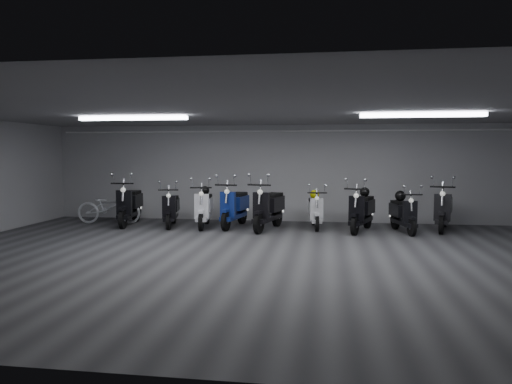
# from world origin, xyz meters

# --- Properties ---
(floor) EXTENTS (14.00, 10.00, 0.01)m
(floor) POSITION_xyz_m (0.00, 0.00, -0.01)
(floor) COLOR #39393B
(floor) RESTS_ON ground
(ceiling) EXTENTS (14.00, 10.00, 0.01)m
(ceiling) POSITION_xyz_m (0.00, 0.00, 2.80)
(ceiling) COLOR gray
(ceiling) RESTS_ON ground
(back_wall) EXTENTS (14.00, 0.01, 2.80)m
(back_wall) POSITION_xyz_m (0.00, 5.00, 1.40)
(back_wall) COLOR #A5A6A8
(back_wall) RESTS_ON ground
(front_wall) EXTENTS (14.00, 0.01, 2.80)m
(front_wall) POSITION_xyz_m (0.00, -5.00, 1.40)
(front_wall) COLOR #A5A6A8
(front_wall) RESTS_ON ground
(fluor_strip_left) EXTENTS (2.40, 0.18, 0.08)m
(fluor_strip_left) POSITION_xyz_m (-3.00, 1.00, 2.74)
(fluor_strip_left) COLOR white
(fluor_strip_left) RESTS_ON ceiling
(fluor_strip_right) EXTENTS (2.40, 0.18, 0.08)m
(fluor_strip_right) POSITION_xyz_m (3.00, 1.00, 2.74)
(fluor_strip_right) COLOR white
(fluor_strip_right) RESTS_ON ceiling
(conduit) EXTENTS (13.60, 0.05, 0.05)m
(conduit) POSITION_xyz_m (0.00, 4.92, 2.62)
(conduit) COLOR white
(conduit) RESTS_ON back_wall
(scooter_0) EXTENTS (0.91, 2.06, 1.48)m
(scooter_0) POSITION_xyz_m (-4.23, 3.60, 0.74)
(scooter_0) COLOR black
(scooter_0) RESTS_ON floor
(scooter_1) EXTENTS (0.91, 1.81, 1.29)m
(scooter_1) POSITION_xyz_m (-3.01, 3.50, 0.64)
(scooter_1) COLOR black
(scooter_1) RESTS_ON floor
(scooter_2) EXTENTS (0.85, 1.91, 1.38)m
(scooter_2) POSITION_xyz_m (-2.10, 3.51, 0.69)
(scooter_2) COLOR white
(scooter_2) RESTS_ON floor
(scooter_4) EXTENTS (0.94, 2.04, 1.46)m
(scooter_4) POSITION_xyz_m (-1.29, 3.63, 0.73)
(scooter_4) COLOR navy
(scooter_4) RESTS_ON floor
(scooter_5) EXTENTS (1.14, 2.12, 1.50)m
(scooter_5) POSITION_xyz_m (-0.33, 3.31, 0.75)
(scooter_5) COLOR black
(scooter_5) RESTS_ON floor
(scooter_6) EXTENTS (0.72, 1.69, 1.22)m
(scooter_6) POSITION_xyz_m (0.86, 3.77, 0.61)
(scooter_6) COLOR silver
(scooter_6) RESTS_ON floor
(scooter_7) EXTENTS (1.19, 1.98, 1.40)m
(scooter_7) POSITION_xyz_m (2.03, 3.38, 0.70)
(scooter_7) COLOR black
(scooter_7) RESTS_ON floor
(scooter_8) EXTENTS (0.90, 1.75, 1.24)m
(scooter_8) POSITION_xyz_m (3.05, 3.39, 0.62)
(scooter_8) COLOR black
(scooter_8) RESTS_ON floor
(scooter_9) EXTENTS (1.16, 2.05, 1.45)m
(scooter_9) POSITION_xyz_m (4.12, 3.86, 0.72)
(scooter_9) COLOR black
(scooter_9) RESTS_ON floor
(bicycle) EXTENTS (1.83, 0.81, 1.15)m
(bicycle) POSITION_xyz_m (-4.93, 3.80, 0.57)
(bicycle) COLOR white
(bicycle) RESTS_ON floor
(helmet_0) EXTENTS (0.25, 0.25, 0.25)m
(helmet_0) POSITION_xyz_m (0.83, 4.00, 0.88)
(helmet_0) COLOR #C7CB0B
(helmet_0) RESTS_ON scooter_6
(helmet_1) EXTENTS (0.24, 0.24, 0.24)m
(helmet_1) POSITION_xyz_m (-2.13, 3.77, 0.97)
(helmet_1) COLOR black
(helmet_1) RESTS_ON scooter_2
(helmet_2) EXTENTS (0.25, 0.25, 0.25)m
(helmet_2) POSITION_xyz_m (2.12, 3.63, 0.99)
(helmet_2) COLOR black
(helmet_2) RESTS_ON scooter_7
(helmet_3) EXTENTS (0.27, 0.27, 0.27)m
(helmet_3) POSITION_xyz_m (3.01, 3.61, 0.90)
(helmet_3) COLOR black
(helmet_3) RESTS_ON scooter_8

